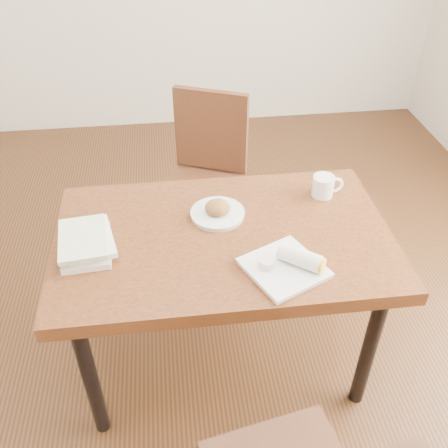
{
  "coord_description": "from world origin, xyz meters",
  "views": [
    {
      "loc": [
        -0.19,
        -1.49,
        1.98
      ],
      "look_at": [
        0.0,
        0.0,
        0.8
      ],
      "focal_mm": 40.0,
      "sensor_mm": 36.0,
      "label": 1
    }
  ],
  "objects": [
    {
      "name": "book_stack",
      "position": [
        -0.52,
        -0.03,
        0.78
      ],
      "size": [
        0.23,
        0.29,
        0.07
      ],
      "color": "white",
      "rests_on": "table"
    },
    {
      "name": "ground",
      "position": [
        0.0,
        0.0,
        -0.01
      ],
      "size": [
        4.0,
        5.0,
        0.01
      ],
      "primitive_type": "cube",
      "color": "#472814",
      "rests_on": "ground"
    },
    {
      "name": "coffee_mug",
      "position": [
        0.46,
        0.21,
        0.8
      ],
      "size": [
        0.14,
        0.09,
        0.09
      ],
      "color": "white",
      "rests_on": "table"
    },
    {
      "name": "chair_far",
      "position": [
        -0.0,
        0.8,
        0.55
      ],
      "size": [
        0.55,
        0.55,
        0.95
      ],
      "color": "#4F2716",
      "rests_on": "ground"
    },
    {
      "name": "plate_scone",
      "position": [
        -0.01,
        0.12,
        0.77
      ],
      "size": [
        0.22,
        0.22,
        0.07
      ],
      "color": "white",
      "rests_on": "table"
    },
    {
      "name": "table",
      "position": [
        0.0,
        0.0,
        0.67
      ],
      "size": [
        1.31,
        0.8,
        0.75
      ],
      "color": "brown",
      "rests_on": "ground"
    },
    {
      "name": "plate_burrito",
      "position": [
        0.2,
        -0.23,
        0.78
      ],
      "size": [
        0.33,
        0.33,
        0.08
      ],
      "color": "white",
      "rests_on": "table"
    }
  ]
}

